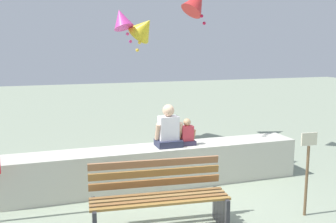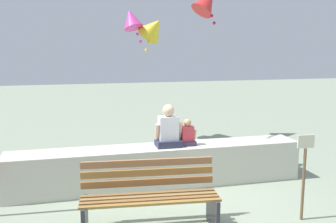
# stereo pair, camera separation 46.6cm
# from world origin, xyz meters

# --- Properties ---
(ground_plane) EXTENTS (40.00, 40.00, 0.00)m
(ground_plane) POSITION_xyz_m (0.00, 0.00, 0.00)
(ground_plane) COLOR gray
(seawall_ledge) EXTENTS (5.05, 0.62, 0.70)m
(seawall_ledge) POSITION_xyz_m (0.00, 0.91, 0.35)
(seawall_ledge) COLOR beige
(seawall_ledge) RESTS_ON ground
(park_bench) EXTENTS (1.84, 0.78, 0.88)m
(park_bench) POSITION_xyz_m (-0.46, -0.60, 0.43)
(park_bench) COLOR olive
(park_bench) RESTS_ON ground
(person_adult) EXTENTS (0.47, 0.35, 0.72)m
(person_adult) POSITION_xyz_m (0.17, 0.89, 0.98)
(person_adult) COLOR #292E47
(person_adult) RESTS_ON seawall_ledge
(person_child) EXTENTS (0.30, 0.22, 0.46)m
(person_child) POSITION_xyz_m (0.51, 0.89, 0.88)
(person_child) COLOR #39314D
(person_child) RESTS_ON seawall_ledge
(kite_magenta) EXTENTS (0.74, 0.78, 0.88)m
(kite_magenta) POSITION_xyz_m (0.07, 4.20, 3.05)
(kite_magenta) COLOR #DB3D9E
(kite_red) EXTENTS (0.94, 0.77, 0.99)m
(kite_red) POSITION_xyz_m (1.96, 4.01, 3.49)
(kite_red) COLOR red
(kite_yellow) EXTENTS (0.96, 0.98, 0.97)m
(kite_yellow) POSITION_xyz_m (0.61, 4.10, 2.84)
(kite_yellow) COLOR yellow
(sign_post) EXTENTS (0.24, 0.04, 1.21)m
(sign_post) POSITION_xyz_m (1.64, -0.87, 0.72)
(sign_post) COLOR brown
(sign_post) RESTS_ON ground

